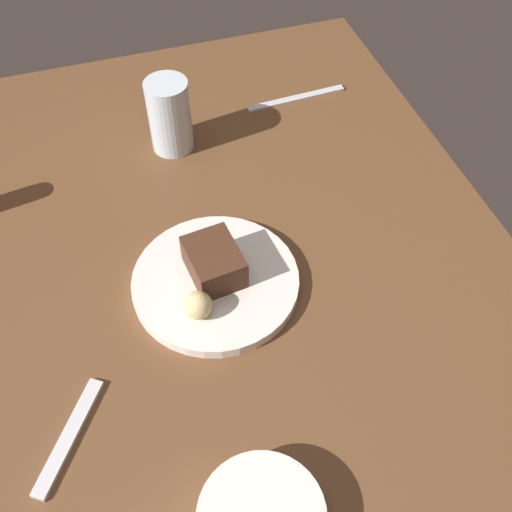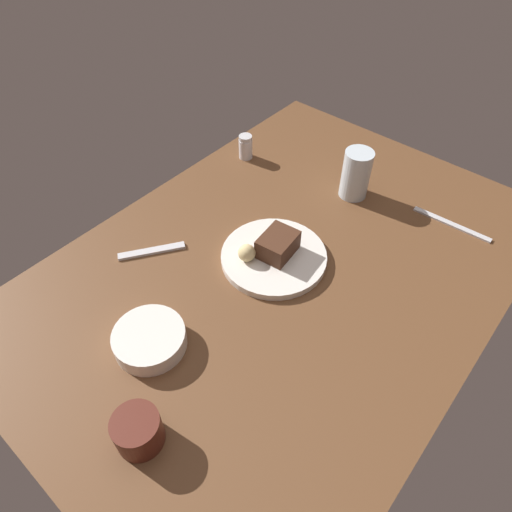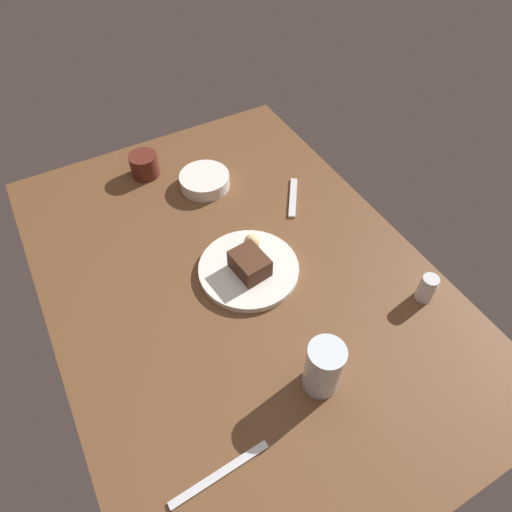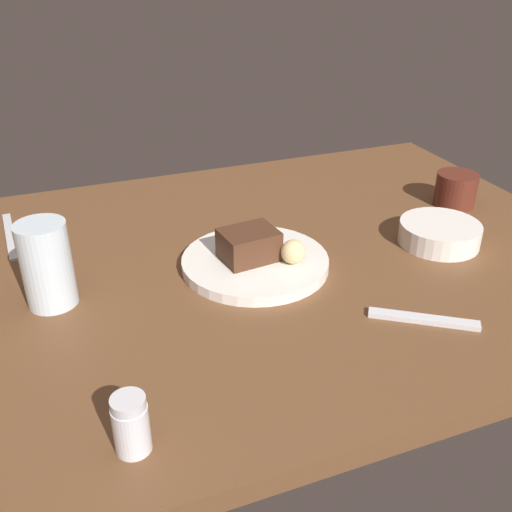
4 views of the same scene
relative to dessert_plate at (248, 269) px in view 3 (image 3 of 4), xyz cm
name	(u,v)px [view 3 (image 3 of 4)]	position (x,y,z in cm)	size (l,w,h in cm)	color
dining_table	(238,280)	(-0.13, 2.86, -2.34)	(120.00, 84.00, 3.00)	brown
dessert_plate	(248,269)	(0.00, 0.00, 0.00)	(23.46, 23.46, 1.68)	white
chocolate_cake_slice	(250,264)	(-1.10, 0.21, 3.25)	(8.57, 6.71, 4.83)	#472819
bread_roll	(252,242)	(4.81, -3.61, 2.77)	(3.86, 3.86, 3.86)	#DBC184
salt_shaker	(427,288)	(-25.53, -30.65, 2.52)	(3.80, 3.80, 6.81)	silver
water_glass	(324,368)	(-31.04, 0.96, 5.48)	(7.09, 7.09, 12.63)	silver
side_bowl	(205,181)	(32.28, -3.79, 1.04)	(13.71, 13.71, 3.76)	white
coffee_cup	(144,165)	(45.13, 8.72, 2.38)	(7.88, 7.88, 6.44)	#562319
dessert_spoon	(293,197)	(16.07, -22.42, -0.49)	(15.00, 1.80, 0.70)	silver
butter_knife	(220,474)	(-36.56, 25.37, -0.59)	(19.00, 1.40, 0.50)	silver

